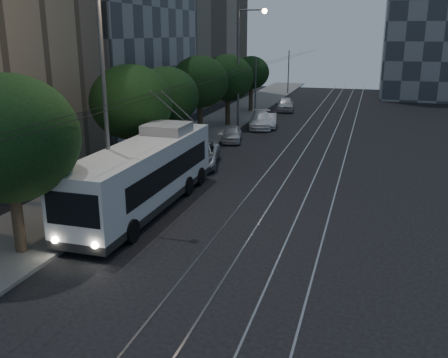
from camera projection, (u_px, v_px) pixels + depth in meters
ground at (217, 226)px, 22.47m from camera, size 120.00×120.00×0.00m
sidewalk at (203, 133)px, 42.88m from camera, size 5.00×90.00×0.15m
tram_rails at (321, 140)px, 40.16m from camera, size 4.52×90.00×0.02m
overhead_wires at (232, 94)px, 41.23m from camera, size 2.23×90.00×6.00m
trolleybus at (145, 174)px, 24.31m from camera, size 2.78×12.62×5.63m
pickup_silver at (199, 155)px, 32.50m from camera, size 3.49×5.60×1.45m
car_white_a at (232, 134)px, 39.65m from camera, size 2.21×3.89×1.25m
car_white_b at (261, 120)px, 45.25m from camera, size 2.85×5.11×1.40m
car_white_c at (269, 121)px, 45.55m from camera, size 1.99×3.90×1.23m
car_white_d at (286, 104)px, 55.06m from camera, size 2.36×4.58×1.49m
tree_0 at (8, 139)px, 18.33m from camera, size 5.29×5.29×7.03m
tree_1 at (131, 102)px, 28.57m from camera, size 4.77×4.77×6.70m
tree_2 at (166, 97)px, 32.05m from camera, size 4.19×4.19×6.32m
tree_3 at (200, 82)px, 39.44m from camera, size 4.54×4.54×6.65m
tree_4 at (228, 78)px, 45.06m from camera, size 4.64×4.64×6.51m
tree_5 at (251, 73)px, 53.38m from camera, size 3.87×3.87×5.97m
streetlamp_near at (111, 70)px, 21.72m from camera, size 2.73×0.44×11.48m
streetlamp_far at (243, 57)px, 42.94m from camera, size 2.55×0.44×10.60m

